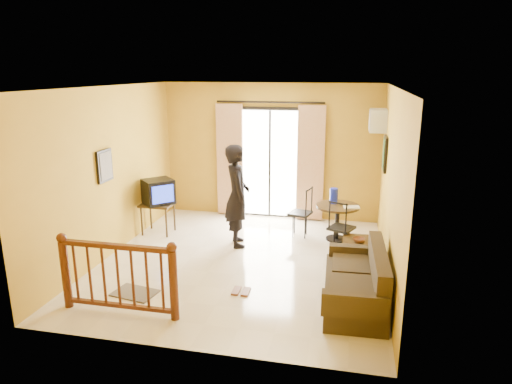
% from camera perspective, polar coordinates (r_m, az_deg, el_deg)
% --- Properties ---
extents(ground, '(5.00, 5.00, 0.00)m').
position_cam_1_polar(ground, '(7.57, -1.75, -8.71)').
color(ground, beige).
rests_on(ground, ground).
extents(room_shell, '(5.00, 5.00, 5.00)m').
position_cam_1_polar(room_shell, '(7.05, -1.86, 4.06)').
color(room_shell, white).
rests_on(room_shell, ground).
extents(balcony_door, '(2.25, 0.14, 2.46)m').
position_cam_1_polar(balcony_door, '(9.49, 1.73, 3.73)').
color(balcony_door, black).
rests_on(balcony_door, ground).
extents(tv_table, '(0.59, 0.50, 0.60)m').
position_cam_1_polar(tv_table, '(8.88, -12.19, -1.86)').
color(tv_table, black).
rests_on(tv_table, ground).
extents(television, '(0.69, 0.69, 0.46)m').
position_cam_1_polar(television, '(8.78, -12.11, 0.06)').
color(television, black).
rests_on(television, tv_table).
extents(picture_left, '(0.05, 0.42, 0.52)m').
position_cam_1_polar(picture_left, '(7.74, -18.38, 3.13)').
color(picture_left, black).
rests_on(picture_left, room_shell).
extents(dining_table, '(0.79, 0.79, 0.66)m').
position_cam_1_polar(dining_table, '(8.46, 10.15, -2.57)').
color(dining_table, black).
rests_on(dining_table, ground).
extents(water_jug, '(0.15, 0.15, 0.28)m').
position_cam_1_polar(water_jug, '(8.50, 9.70, -0.46)').
color(water_jug, '#121DA9').
rests_on(water_jug, dining_table).
extents(serving_tray, '(0.31, 0.23, 0.02)m').
position_cam_1_polar(serving_tray, '(8.32, 11.85, -1.86)').
color(serving_tray, beige).
rests_on(serving_tray, dining_table).
extents(dining_chairs, '(1.29, 1.18, 0.95)m').
position_cam_1_polar(dining_chairs, '(8.37, 7.85, -6.44)').
color(dining_chairs, black).
rests_on(dining_chairs, ground).
extents(air_conditioner, '(0.31, 0.60, 0.40)m').
position_cam_1_polar(air_conditioner, '(8.72, 14.97, 8.64)').
color(air_conditioner, silver).
rests_on(air_conditioner, room_shell).
extents(botanical_print, '(0.05, 0.50, 0.60)m').
position_cam_1_polar(botanical_print, '(8.16, 15.79, 4.62)').
color(botanical_print, black).
rests_on(botanical_print, room_shell).
extents(coffee_table, '(0.51, 0.91, 0.40)m').
position_cam_1_polar(coffee_table, '(7.43, 12.67, -7.29)').
color(coffee_table, black).
rests_on(coffee_table, ground).
extents(bowl, '(0.22, 0.22, 0.06)m').
position_cam_1_polar(bowl, '(7.45, 12.74, -5.87)').
color(bowl, brown).
rests_on(bowl, coffee_table).
extents(sofa, '(0.83, 1.69, 0.80)m').
position_cam_1_polar(sofa, '(6.29, 12.71, -11.25)').
color(sofa, '#302513').
rests_on(sofa, ground).
extents(standing_person, '(0.65, 0.78, 1.82)m').
position_cam_1_polar(standing_person, '(8.00, -2.36, -0.47)').
color(standing_person, black).
rests_on(standing_person, ground).
extents(stair_balustrade, '(1.63, 0.13, 1.04)m').
position_cam_1_polar(stair_balustrade, '(6.12, -16.91, -9.61)').
color(stair_balustrade, '#471E0F').
rests_on(stair_balustrade, ground).
extents(doormat, '(0.66, 0.50, 0.02)m').
position_cam_1_polar(doormat, '(6.79, -14.91, -12.09)').
color(doormat, '#5E564B').
rests_on(doormat, ground).
extents(sandals, '(0.25, 0.25, 0.03)m').
position_cam_1_polar(sandals, '(6.60, -1.88, -12.29)').
color(sandals, brown).
rests_on(sandals, ground).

